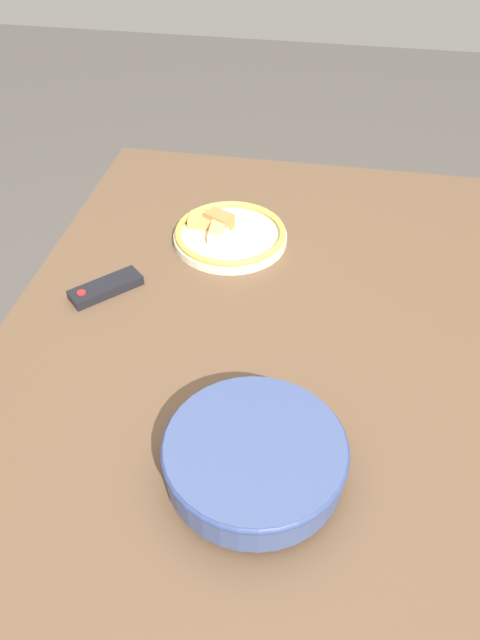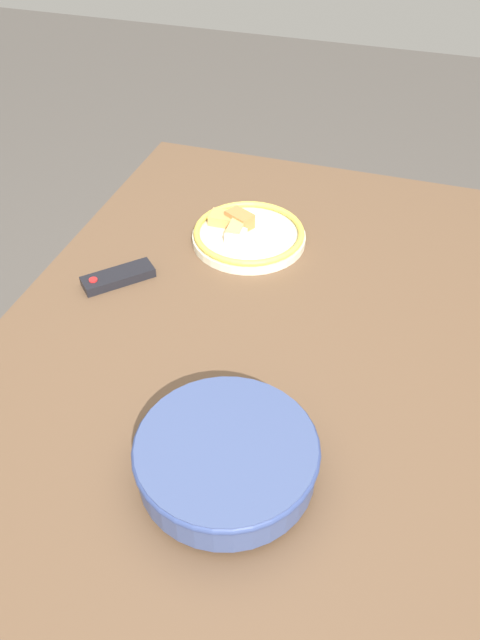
# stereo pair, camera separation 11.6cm
# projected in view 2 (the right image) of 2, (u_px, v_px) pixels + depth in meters

# --- Properties ---
(ground_plane) EXTENTS (8.00, 8.00, 0.00)m
(ground_plane) POSITION_uv_depth(u_px,v_px,m) (251.00, 544.00, 1.66)
(ground_plane) COLOR #4C4742
(dining_table) EXTENTS (1.44, 1.00, 0.74)m
(dining_table) POSITION_uv_depth(u_px,v_px,m) (255.00, 373.00, 1.22)
(dining_table) COLOR brown
(dining_table) RESTS_ON ground_plane
(noodle_bowl) EXTENTS (0.28, 0.28, 0.08)m
(noodle_bowl) POSITION_uv_depth(u_px,v_px,m) (226.00, 457.00, 0.93)
(noodle_bowl) COLOR #384775
(noodle_bowl) RESTS_ON dining_table
(food_plate) EXTENTS (0.26, 0.26, 0.05)m
(food_plate) POSITION_uv_depth(u_px,v_px,m) (247.00, 234.00, 1.41)
(food_plate) COLOR beige
(food_plate) RESTS_ON dining_table
(tv_remote) EXTENTS (0.14, 0.14, 0.02)m
(tv_remote) POSITION_uv_depth(u_px,v_px,m) (118.00, 277.00, 1.31)
(tv_remote) COLOR black
(tv_remote) RESTS_ON dining_table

